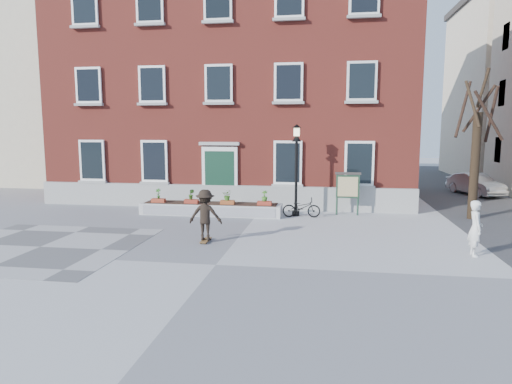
% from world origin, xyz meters
% --- Properties ---
extents(ground, '(100.00, 100.00, 0.00)m').
position_xyz_m(ground, '(0.00, 0.00, 0.00)').
color(ground, '#9D9DA0').
rests_on(ground, ground).
extents(checker_patch, '(6.00, 6.00, 0.01)m').
position_xyz_m(checker_patch, '(-6.00, 1.00, 0.01)').
color(checker_patch, '#505052').
rests_on(checker_patch, ground).
extents(distant_building, '(10.00, 12.00, 13.00)m').
position_xyz_m(distant_building, '(-18.00, 20.00, 6.50)').
color(distant_building, beige).
rests_on(distant_building, ground).
extents(bicycle, '(1.63, 0.67, 0.84)m').
position_xyz_m(bicycle, '(1.95, 7.24, 0.42)').
color(bicycle, black).
rests_on(bicycle, ground).
extents(parked_car, '(2.51, 3.96, 1.23)m').
position_xyz_m(parked_car, '(11.31, 15.38, 0.62)').
color(parked_car, '#B8BCBE').
rests_on(parked_car, ground).
extents(bystander, '(0.41, 0.62, 1.66)m').
position_xyz_m(bystander, '(7.35, 2.08, 0.83)').
color(bystander, silver).
rests_on(bystander, ground).
extents(brick_building, '(18.40, 10.85, 12.60)m').
position_xyz_m(brick_building, '(-2.00, 13.98, 6.30)').
color(brick_building, '#983529').
rests_on(brick_building, ground).
extents(planter_assembly, '(6.20, 1.12, 1.15)m').
position_xyz_m(planter_assembly, '(-1.99, 7.18, 0.31)').
color(planter_assembly, silver).
rests_on(planter_assembly, ground).
extents(bare_tree, '(1.83, 1.83, 6.16)m').
position_xyz_m(bare_tree, '(9.01, 8.01, 2.79)').
color(bare_tree, black).
rests_on(bare_tree, ground).
extents(lamp_post, '(0.40, 0.40, 3.93)m').
position_xyz_m(lamp_post, '(1.68, 7.56, 2.54)').
color(lamp_post, black).
rests_on(lamp_post, ground).
extents(notice_board, '(1.10, 0.16, 1.87)m').
position_xyz_m(notice_board, '(3.89, 8.08, 1.26)').
color(notice_board, '#1B3725').
rests_on(notice_board, ground).
extents(skateboarder, '(1.14, 0.78, 1.76)m').
position_xyz_m(skateboarder, '(-0.95, 2.47, 0.91)').
color(skateboarder, brown).
rests_on(skateboarder, ground).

